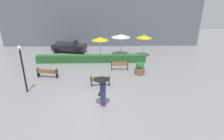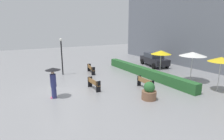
{
  "view_description": "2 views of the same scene",
  "coord_description": "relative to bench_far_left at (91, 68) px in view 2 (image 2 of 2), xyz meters",
  "views": [
    {
      "loc": [
        0.95,
        -11.31,
        6.88
      ],
      "look_at": [
        1.26,
        2.66,
        1.33
      ],
      "focal_mm": 30.28,
      "sensor_mm": 36.0,
      "label": 1
    },
    {
      "loc": [
        12.6,
        -2.75,
        4.7
      ],
      "look_at": [
        -0.53,
        4.62,
        1.12
      ],
      "focal_mm": 29.34,
      "sensor_mm": 36.0,
      "label": 2
    }
  ],
  "objects": [
    {
      "name": "lamp_post",
      "position": [
        -0.77,
        -2.69,
        1.75
      ],
      "size": [
        0.28,
        0.28,
        3.62
      ],
      "color": "black",
      "rests_on": "ground"
    },
    {
      "name": "patio_umbrella_yellow_far",
      "position": [
        9.64,
        6.1,
        1.91
      ],
      "size": [
        1.81,
        1.81,
        2.58
      ],
      "color": "silver",
      "rests_on": "ground"
    },
    {
      "name": "bench_far_left",
      "position": [
        0.0,
        0.0,
        0.0
      ],
      "size": [
        1.91,
        0.65,
        0.82
      ],
      "color": "olive",
      "rests_on": "ground"
    },
    {
      "name": "planter_pot",
      "position": [
        8.35,
        0.63,
        0.02
      ],
      "size": [
        0.97,
        0.97,
        1.2
      ],
      "color": "brown",
      "rests_on": "ground"
    },
    {
      "name": "patio_umbrella_yellow",
      "position": [
        4.56,
        5.19,
        1.86
      ],
      "size": [
        1.86,
        1.86,
        2.54
      ],
      "color": "silver",
      "rests_on": "ground"
    },
    {
      "name": "patio_umbrella_white",
      "position": [
        6.95,
        6.51,
        1.92
      ],
      "size": [
        2.25,
        2.25,
        2.6
      ],
      "color": "silver",
      "rests_on": "ground"
    },
    {
      "name": "building_facade",
      "position": [
        4.47,
        11.68,
        4.34
      ],
      "size": [
        28.0,
        1.2,
        9.66
      ],
      "primitive_type": "cube",
      "color": "slate",
      "rests_on": "ground"
    },
    {
      "name": "parked_car",
      "position": [
        0.4,
        8.17,
        0.32
      ],
      "size": [
        4.47,
        2.65,
        1.57
      ],
      "color": "black",
      "rests_on": "ground"
    },
    {
      "name": "bench_back_row",
      "position": [
        6.56,
        1.75,
        0.03
      ],
      "size": [
        1.7,
        0.36,
        0.86
      ],
      "color": "#9E7242",
      "rests_on": "ground"
    },
    {
      "name": "bench_mid_center",
      "position": [
        4.77,
        -1.78,
        0.0
      ],
      "size": [
        1.57,
        0.42,
        0.83
      ],
      "color": "olive",
      "rests_on": "ground"
    },
    {
      "name": "hedge_strip",
      "position": [
        3.59,
        4.08,
        -0.09
      ],
      "size": [
        11.87,
        0.7,
        0.81
      ],
      "primitive_type": "cube",
      "color": "#28602D",
      "rests_on": "ground"
    },
    {
      "name": "ground_plane",
      "position": [
        4.47,
        -4.32,
        -0.49
      ],
      "size": [
        60.0,
        60.0,
        0.0
      ],
      "primitive_type": "plane",
      "color": "gray"
    },
    {
      "name": "pedestrian_with_umbrella",
      "position": [
        5.02,
        -4.77,
        0.87
      ],
      "size": [
        1.0,
        1.0,
        2.07
      ],
      "color": "navy",
      "rests_on": "ground"
    }
  ]
}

